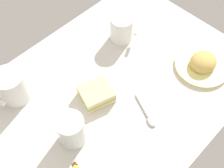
% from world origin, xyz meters
% --- Properties ---
extents(tabletop, '(0.90, 0.64, 0.02)m').
position_xyz_m(tabletop, '(0.00, 0.00, 0.01)').
color(tabletop, beige).
rests_on(tabletop, ground).
extents(plate_of_food, '(0.18, 0.18, 0.06)m').
position_xyz_m(plate_of_food, '(0.27, -0.15, 0.04)').
color(plate_of_food, '#EAE58C').
rests_on(plate_of_food, tabletop).
extents(coffee_mug_black, '(0.12, 0.09, 0.10)m').
position_xyz_m(coffee_mug_black, '(-0.22, 0.19, 0.07)').
color(coffee_mug_black, white).
rests_on(coffee_mug_black, tabletop).
extents(coffee_mug_milky, '(0.08, 0.10, 0.09)m').
position_xyz_m(coffee_mug_milky, '(0.18, 0.13, 0.07)').
color(coffee_mug_milky, white).
rests_on(coffee_mug_milky, tabletop).
extents(sandwich_main, '(0.11, 0.11, 0.04)m').
position_xyz_m(sandwich_main, '(-0.06, 0.01, 0.04)').
color(sandwich_main, beige).
rests_on(sandwich_main, tabletop).
extents(glass_of_milk, '(0.08, 0.08, 0.10)m').
position_xyz_m(glass_of_milk, '(-0.19, -0.04, 0.07)').
color(glass_of_milk, silver).
rests_on(glass_of_milk, tabletop).
extents(spoon, '(0.06, 0.12, 0.01)m').
position_xyz_m(spoon, '(0.01, -0.14, 0.02)').
color(spoon, silver).
rests_on(spoon, tabletop).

